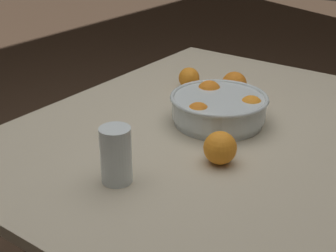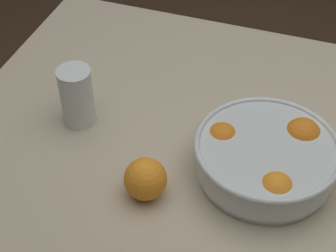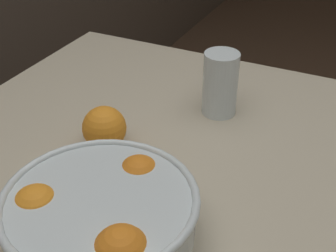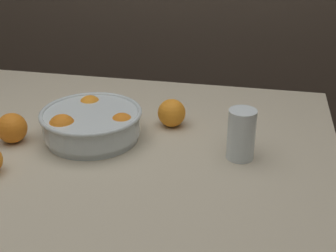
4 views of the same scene
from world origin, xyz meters
name	(u,v)px [view 4 (image 4 of 4)]	position (x,y,z in m)	size (l,w,h in m)	color
dining_table	(104,163)	(0.00, 0.00, 0.65)	(1.28, 0.97, 0.72)	#B7AD93
fruit_bowl	(91,123)	(-0.03, 0.01, 0.77)	(0.28, 0.28, 0.10)	silver
juice_glass	(241,137)	(0.38, -0.01, 0.78)	(0.07, 0.07, 0.13)	#F4A314
orange_loose_front	(12,128)	(-0.24, -0.05, 0.76)	(0.08, 0.08, 0.08)	orange
orange_loose_aside	(172,113)	(0.17, 0.13, 0.76)	(0.08, 0.08, 0.08)	orange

